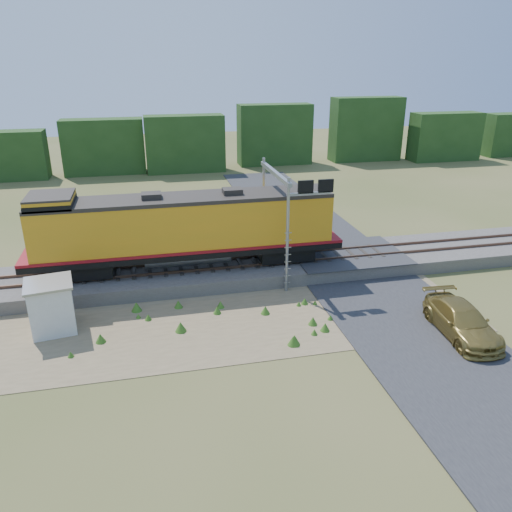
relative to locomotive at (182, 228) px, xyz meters
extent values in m
plane|color=#475123|center=(3.40, -6.00, -3.29)|extent=(140.00, 140.00, 0.00)
cube|color=slate|center=(3.40, 0.00, -2.89)|extent=(70.00, 5.00, 0.80)
cube|color=brown|center=(3.40, -0.72, -2.41)|extent=(70.00, 0.10, 0.16)
cube|color=brown|center=(3.40, 0.72, -2.41)|extent=(70.00, 0.10, 0.16)
cube|color=#8C7754|center=(1.40, -5.50, -3.28)|extent=(26.00, 8.00, 0.03)
cube|color=#38383A|center=(10.40, 0.00, -2.46)|extent=(7.00, 5.20, 0.06)
cube|color=#38383A|center=(10.40, 16.00, -3.25)|extent=(7.00, 24.00, 0.08)
cube|color=#1E3E16|center=(3.40, 32.00, -0.04)|extent=(36.00, 3.00, 6.50)
cube|color=#1E3E16|center=(43.40, 32.00, -0.29)|extent=(50.00, 3.00, 6.00)
cube|color=black|center=(-5.68, 0.00, -1.92)|extent=(3.30, 2.11, 0.82)
cube|color=black|center=(6.22, 0.00, -1.92)|extent=(3.30, 2.11, 0.82)
cube|color=black|center=(0.27, 0.00, -1.34)|extent=(18.31, 2.75, 0.33)
cylinder|color=gray|center=(0.27, 0.00, -1.78)|extent=(5.03, 1.10, 1.10)
cube|color=#C08516|center=(0.27, 0.00, 0.24)|extent=(16.93, 2.65, 2.84)
cube|color=maroon|center=(0.27, 0.00, -1.07)|extent=(18.31, 2.79, 0.16)
cube|color=#28231E|center=(0.27, 0.00, 1.77)|extent=(16.93, 2.70, 0.22)
cube|color=#C08516|center=(-6.87, 0.00, 1.98)|extent=(2.38, 2.65, 0.64)
cube|color=#28231E|center=(-6.87, 0.00, 2.34)|extent=(2.38, 2.70, 0.11)
cube|color=black|center=(-6.87, 0.00, 1.94)|extent=(2.43, 2.70, 0.32)
cube|color=maroon|center=(-8.25, 0.00, -0.08)|extent=(0.09, 1.83, 1.10)
cube|color=#28231E|center=(-1.56, 0.00, 1.98)|extent=(1.10, 0.92, 0.41)
cube|color=#28231E|center=(3.01, 0.00, 1.98)|extent=(1.10, 0.92, 0.41)
cube|color=silver|center=(-6.74, -4.53, -2.06)|extent=(2.26, 2.26, 2.46)
cube|color=gray|center=(-6.74, -4.53, -0.78)|extent=(2.48, 2.48, 0.12)
cylinder|color=gray|center=(5.55, -2.80, 0.02)|extent=(0.17, 0.17, 6.62)
cylinder|color=gray|center=(5.55, 2.80, 0.02)|extent=(0.17, 0.17, 6.62)
cube|color=gray|center=(5.55, 0.00, 2.95)|extent=(0.24, 6.20, 0.24)
cube|color=gray|center=(6.68, -2.80, 2.38)|extent=(2.46, 0.14, 0.14)
cube|color=black|center=(6.50, -2.80, 2.76)|extent=(0.85, 0.14, 0.71)
cube|color=black|center=(7.63, -2.80, 2.76)|extent=(0.85, 0.14, 0.71)
imported|color=olive|center=(12.40, -9.33, -2.55)|extent=(2.46, 5.25, 1.48)
camera|label=1|loc=(-1.83, -27.63, 9.15)|focal=35.00mm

